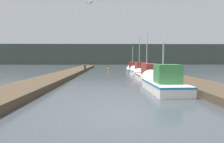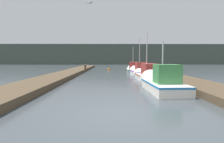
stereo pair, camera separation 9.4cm
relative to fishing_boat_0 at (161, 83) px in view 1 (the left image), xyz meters
name	(u,v)px [view 1 (the left image)]	position (x,y,z in m)	size (l,w,h in m)	color
ground_plane	(122,114)	(-2.79, -4.84, -0.45)	(200.00, 200.00, 0.00)	#3D4449
dock_left	(70,73)	(-8.21, 11.16, -0.26)	(2.70, 40.00, 0.37)	#4C3D2B
dock_right	(155,73)	(2.63, 11.16, -0.26)	(2.70, 40.00, 0.37)	#4C3D2B
distant_shore_ridge	(110,55)	(-2.79, 55.96, 2.99)	(120.00, 16.00, 6.87)	#424C42
fishing_boat_0	(161,83)	(0.00, 0.00, 0.00)	(1.92, 4.99, 3.52)	silver
fishing_boat_1	(146,75)	(0.09, 4.91, 0.02)	(1.52, 6.37, 4.57)	silver
fishing_boat_2	(139,71)	(0.26, 9.83, -0.01)	(1.85, 5.20, 4.89)	silver
fishing_boat_3	(132,69)	(0.17, 14.57, -0.02)	(2.17, 5.64, 4.22)	silver
mooring_piling_0	(169,75)	(1.30, 2.28, 0.28)	(0.33, 0.33, 1.44)	#473523
mooring_piling_1	(85,68)	(-6.90, 15.58, 0.10)	(0.34, 0.34, 1.09)	#473523
channel_buoy	(108,69)	(-3.40, 19.65, -0.31)	(0.45, 0.45, 0.95)	#BF6513
seagull_lead	(90,3)	(-4.58, 1.70, 5.37)	(0.53, 0.38, 0.12)	white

